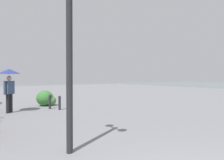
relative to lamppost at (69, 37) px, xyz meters
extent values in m
cylinder|color=#232328|center=(0.00, 0.00, -0.71)|extent=(0.14, 0.14, 3.64)
cylinder|color=black|center=(6.00, 0.48, -2.08)|extent=(0.14, 0.14, 0.90)
cylinder|color=black|center=(6.13, 0.33, -2.08)|extent=(0.14, 0.14, 0.90)
cube|color=#384C66|center=(6.06, 0.40, -1.35)|extent=(0.44, 0.46, 0.60)
sphere|color=tan|center=(6.06, 0.40, -0.93)|extent=(0.22, 0.22, 0.22)
cylinder|color=#384C66|center=(5.90, 0.61, -1.38)|extent=(0.10, 0.10, 0.58)
cylinder|color=#384C66|center=(6.23, 0.20, -1.38)|extent=(0.10, 0.10, 0.58)
cone|color=navy|center=(6.06, 0.40, -0.61)|extent=(1.00, 1.00, 0.22)
cylinder|color=gray|center=(6.06, 0.40, -1.03)|extent=(0.02, 0.02, 0.80)
cylinder|color=#232328|center=(5.50, -1.79, -2.22)|extent=(0.12, 0.12, 0.61)
sphere|color=#232328|center=(5.50, -1.79, -1.88)|extent=(0.13, 0.13, 0.13)
cylinder|color=#232328|center=(6.08, -1.48, -2.21)|extent=(0.12, 0.12, 0.64)
sphere|color=#232328|center=(6.08, -1.48, -1.85)|extent=(0.13, 0.13, 0.13)
ellipsoid|color=#477F38|center=(7.19, -1.88, -2.24)|extent=(0.67, 0.60, 0.57)
ellipsoid|color=#387533|center=(7.33, -1.58, -2.09)|extent=(1.04, 0.93, 0.88)
camera|label=1|loc=(-3.95, 1.67, -0.87)|focal=30.90mm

